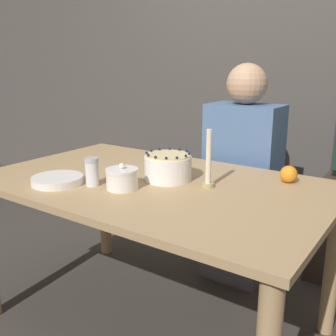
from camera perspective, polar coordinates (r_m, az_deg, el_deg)
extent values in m
plane|color=#3D3833|center=(2.08, -2.00, -21.40)|extent=(12.00, 12.00, 0.00)
cube|color=#4C4742|center=(2.91, 15.12, 15.89)|extent=(8.00, 0.05, 2.60)
cube|color=tan|center=(1.75, -2.21, -2.31)|extent=(1.53, 0.94, 0.03)
cylinder|color=tan|center=(2.60, -9.20, -5.04)|extent=(0.07, 0.07, 0.70)
cylinder|color=tan|center=(1.98, 22.79, -12.81)|extent=(0.07, 0.07, 0.70)
cylinder|color=white|center=(1.74, 0.00, 0.00)|extent=(0.21, 0.21, 0.11)
cylinder|color=beige|center=(1.73, 0.00, 1.86)|extent=(0.20, 0.20, 0.01)
sphere|color=#191E3D|center=(1.68, 2.60, 1.78)|extent=(0.01, 0.01, 0.01)
sphere|color=#191E3D|center=(1.72, 3.07, 2.12)|extent=(0.01, 0.01, 0.01)
sphere|color=#191E3D|center=(1.77, 2.72, 2.47)|extent=(0.01, 0.01, 0.01)
sphere|color=#191E3D|center=(1.80, 1.68, 2.72)|extent=(0.01, 0.01, 0.01)
sphere|color=#191E3D|center=(1.82, 0.24, 2.83)|extent=(0.01, 0.01, 0.01)
sphere|color=#191E3D|center=(1.81, -1.25, 2.77)|extent=(0.01, 0.01, 0.01)
sphere|color=#191E3D|center=(1.78, -2.45, 2.56)|extent=(0.01, 0.01, 0.01)
sphere|color=#191E3D|center=(1.74, -3.04, 2.23)|extent=(0.01, 0.01, 0.01)
sphere|color=#191E3D|center=(1.69, -2.84, 1.88)|extent=(0.01, 0.01, 0.01)
sphere|color=#191E3D|center=(1.65, -1.83, 1.59)|extent=(0.01, 0.01, 0.01)
sphere|color=#191E3D|center=(1.64, -0.27, 1.46)|extent=(0.01, 0.01, 0.01)
sphere|color=#191E3D|center=(1.64, 1.37, 1.53)|extent=(0.01, 0.01, 0.01)
cylinder|color=white|center=(1.63, -6.67, -1.77)|extent=(0.13, 0.13, 0.07)
cylinder|color=white|center=(1.62, -6.72, -0.31)|extent=(0.13, 0.13, 0.01)
sphere|color=white|center=(1.62, -6.74, 0.30)|extent=(0.02, 0.02, 0.02)
cylinder|color=white|center=(1.69, -10.95, -0.83)|extent=(0.06, 0.06, 0.10)
cylinder|color=silver|center=(1.68, -11.05, 1.16)|extent=(0.06, 0.06, 0.02)
cylinder|color=white|center=(1.77, -15.72, -2.05)|extent=(0.22, 0.22, 0.01)
cylinder|color=white|center=(1.76, -15.74, -1.81)|extent=(0.22, 0.22, 0.01)
cylinder|color=white|center=(1.76, -15.76, -1.56)|extent=(0.22, 0.22, 0.01)
cylinder|color=white|center=(1.76, -15.77, -1.31)|extent=(0.22, 0.22, 0.01)
cylinder|color=tan|center=(1.66, 5.81, -2.45)|extent=(0.05, 0.05, 0.02)
cylinder|color=silver|center=(1.63, 5.93, 1.67)|extent=(0.02, 0.02, 0.23)
sphere|color=orange|center=(1.79, 17.10, -0.86)|extent=(0.07, 0.07, 0.07)
cube|color=#595960|center=(2.41, 10.26, -9.96)|extent=(0.34, 0.34, 0.45)
cube|color=#4C6B99|center=(2.24, 10.87, 1.87)|extent=(0.40, 0.24, 0.56)
sphere|color=tan|center=(2.19, 11.38, 11.90)|extent=(0.22, 0.22, 0.22)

